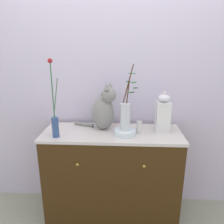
{
  "coord_description": "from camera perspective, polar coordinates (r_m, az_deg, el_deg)",
  "views": [
    {
      "loc": [
        0.09,
        -1.74,
        1.58
      ],
      "look_at": [
        0.0,
        0.0,
        1.05
      ],
      "focal_mm": 34.7,
      "sensor_mm": 36.0,
      "label": 1
    }
  ],
  "objects": [
    {
      "name": "vase_glass_clear",
      "position": [
        1.77,
        3.61,
        -0.66
      ],
      "size": [
        0.15,
        0.17,
        0.54
      ],
      "color": "silver",
      "rests_on": "bowl_porcelain"
    },
    {
      "name": "vase_slim_green",
      "position": [
        1.79,
        -14.82,
        -2.12
      ],
      "size": [
        0.08,
        0.06,
        0.63
      ],
      "color": "#2F4D82",
      "rests_on": "sideboard"
    },
    {
      "name": "sideboard",
      "position": [
        2.08,
        -0.0,
        -16.36
      ],
      "size": [
        1.2,
        0.46,
        0.87
      ],
      "color": "#3A240D",
      "rests_on": "ground_plane"
    },
    {
      "name": "ground_plane",
      "position": [
        2.35,
        -0.0,
        -25.25
      ],
      "size": [
        6.0,
        6.0,
        0.0
      ],
      "primitive_type": "plane",
      "color": "#959C83"
    },
    {
      "name": "jar_lidded_porcelain",
      "position": [
        1.9,
        13.27,
        -0.39
      ],
      "size": [
        0.12,
        0.12,
        0.35
      ],
      "color": "white",
      "rests_on": "sideboard"
    },
    {
      "name": "cat_sitting",
      "position": [
        1.89,
        -2.23,
        0.56
      ],
      "size": [
        0.4,
        0.23,
        0.42
      ],
      "color": "gray",
      "rests_on": "sideboard"
    },
    {
      "name": "bowl_porcelain",
      "position": [
        1.82,
        3.44,
        -5.34
      ],
      "size": [
        0.18,
        0.18,
        0.05
      ],
      "primitive_type": "cylinder",
      "color": "white",
      "rests_on": "sideboard"
    },
    {
      "name": "candle_pillar",
      "position": [
        1.85,
        7.14,
        -3.98
      ],
      "size": [
        0.04,
        0.04,
        0.12
      ],
      "color": "silver",
      "rests_on": "sideboard"
    },
    {
      "name": "wall_back",
      "position": [
        2.06,
        0.44,
        9.15
      ],
      "size": [
        4.4,
        0.08,
        2.6
      ],
      "primitive_type": "cube",
      "color": "silver",
      "rests_on": "ground_plane"
    }
  ]
}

